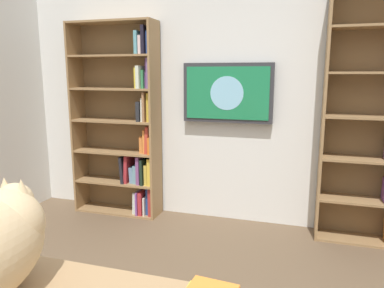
% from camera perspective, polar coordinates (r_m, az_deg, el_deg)
% --- Properties ---
extents(wall_back, '(4.52, 0.06, 2.70)m').
position_cam_1_polar(wall_back, '(3.62, 6.81, 8.99)').
color(wall_back, silver).
rests_on(wall_back, ground).
extents(bookshelf_right, '(0.91, 0.28, 1.97)m').
position_cam_1_polar(bookshelf_right, '(3.85, -10.15, 2.71)').
color(bookshelf_right, '#937047').
rests_on(bookshelf_right, ground).
extents(wall_mounted_tv, '(0.86, 0.07, 0.56)m').
position_cam_1_polar(wall_mounted_tv, '(3.55, 5.53, 7.88)').
color(wall_mounted_tv, '#333338').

